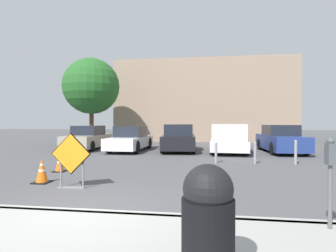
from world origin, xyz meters
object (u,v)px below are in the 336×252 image
object	(u,v)px
road_closed_sign	(71,158)
parked_car_third	(179,139)
parked_car_second	(131,139)
trash_bin	(208,222)
bollard_second	(255,152)
bollard_third	(296,152)
parked_car_fourth	(281,140)
bollard_nearest	(216,152)
traffic_cone_nearest	(42,171)
parking_meter	(330,167)
traffic_cone_second	(60,162)
pickup_truck	(229,140)
parked_car_nearest	(88,138)

from	to	relation	value
road_closed_sign	parked_car_third	xyz separation A→B (m)	(1.91, 9.19, -0.04)
parked_car_second	parked_car_third	bearing A→B (deg)	-176.31
trash_bin	bollard_second	distance (m)	8.81
trash_bin	bollard_third	bearing A→B (deg)	66.99
parked_car_fourth	bollard_third	distance (m)	4.52
bollard_nearest	bollard_second	bearing A→B (deg)	0.00
traffic_cone_nearest	parking_meter	size ratio (longest dim) A/B	0.52
traffic_cone_second	bollard_nearest	size ratio (longest dim) A/B	0.76
traffic_cone_nearest	trash_bin	world-z (taller)	trash_bin
traffic_cone_second	parked_car_fourth	distance (m)	11.73
parked_car_second	pickup_truck	xyz separation A→B (m)	(5.80, -0.18, 0.04)
traffic_cone_second	bollard_nearest	distance (m)	6.09
bollard_second	parked_car_third	bearing A→B (deg)	129.25
parked_car_nearest	traffic_cone_second	bearing A→B (deg)	105.81
bollard_third	parked_car_third	bearing A→B (deg)	139.68
traffic_cone_nearest	parking_meter	world-z (taller)	parking_meter
trash_bin	bollard_third	xyz separation A→B (m)	(3.64, 8.56, -0.20)
parked_car_third	trash_bin	xyz separation A→B (m)	(1.53, -12.95, -0.01)
pickup_truck	parking_meter	size ratio (longest dim) A/B	3.92
traffic_cone_second	trash_bin	world-z (taller)	trash_bin
bollard_second	bollard_third	size ratio (longest dim) A/B	0.91
road_closed_sign	traffic_cone_nearest	bearing A→B (deg)	157.31
traffic_cone_second	parked_car_nearest	xyz separation A→B (m)	(-2.37, 7.40, 0.37)
traffic_cone_second	parked_car_second	world-z (taller)	parked_car_second
traffic_cone_second	bollard_nearest	xyz separation A→B (m)	(5.46, 2.69, 0.14)
parked_car_nearest	parking_meter	size ratio (longest dim) A/B	3.33
parked_car_fourth	bollard_third	xyz separation A→B (m)	(-0.66, -4.47, -0.20)
traffic_cone_nearest	parked_car_third	bearing A→B (deg)	70.78
parked_car_second	parking_meter	world-z (taller)	parking_meter
traffic_cone_second	parked_car_fourth	xyz separation A→B (m)	(9.28, 7.17, 0.40)
bollard_second	bollard_third	bearing A→B (deg)	0.00
parked_car_second	bollard_third	distance (m)	9.14
traffic_cone_nearest	parked_car_second	bearing A→B (deg)	89.14
traffic_cone_second	parked_car_nearest	distance (m)	7.77
bollard_third	pickup_truck	bearing A→B (deg)	119.03
parked_car_fourth	bollard_second	xyz separation A→B (m)	(-2.24, -4.47, -0.24)
road_closed_sign	bollard_third	size ratio (longest dim) A/B	1.44
parked_car_nearest	bollard_third	world-z (taller)	parked_car_nearest
trash_bin	road_closed_sign	bearing A→B (deg)	132.41
traffic_cone_nearest	bollard_nearest	bearing A→B (deg)	40.69
parked_car_second	bollard_second	world-z (taller)	parked_car_second
traffic_cone_nearest	bollard_second	xyz separation A→B (m)	(6.62, 4.33, 0.14)
pickup_truck	bollard_third	size ratio (longest dim) A/B	5.27
parked_car_nearest	parked_car_second	size ratio (longest dim) A/B	0.95
bollard_nearest	road_closed_sign	bearing A→B (deg)	-129.11
parked_car_fourth	parking_meter	distance (m)	11.76
parked_car_fourth	trash_bin	size ratio (longest dim) A/B	3.85
parked_car_nearest	parked_car_third	world-z (taller)	parked_car_third
bollard_second	bollard_nearest	bearing A→B (deg)	180.00
parked_car_third	trash_bin	bearing A→B (deg)	92.93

